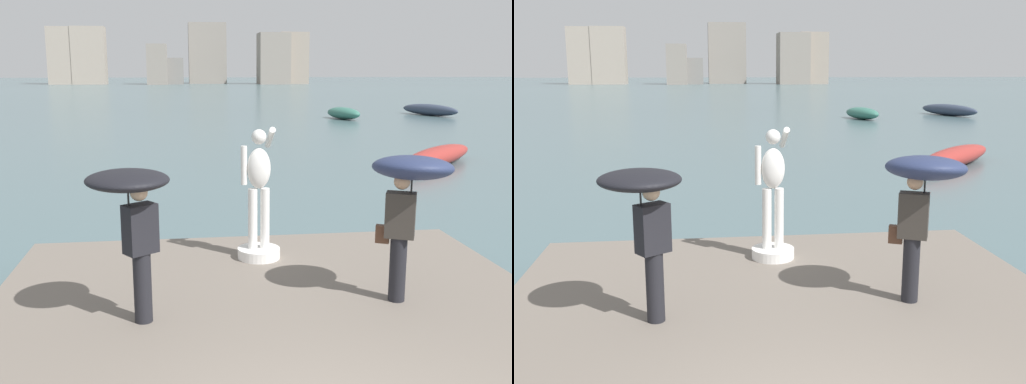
# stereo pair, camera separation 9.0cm
# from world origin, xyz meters

# --- Properties ---
(ground_plane) EXTENTS (400.00, 400.00, 0.00)m
(ground_plane) POSITION_xyz_m (0.00, 40.00, 0.00)
(ground_plane) COLOR #4C666B
(pier) EXTENTS (7.56, 9.87, 0.40)m
(pier) POSITION_xyz_m (0.00, 1.93, 0.20)
(pier) COLOR #70665B
(pier) RESTS_ON ground
(statue_white_figure) EXTENTS (0.70, 0.91, 2.15)m
(statue_white_figure) POSITION_xyz_m (0.07, 5.58, 1.24)
(statue_white_figure) COLOR white
(statue_white_figure) RESTS_ON pier
(onlooker_left) EXTENTS (1.37, 1.37, 1.90)m
(onlooker_left) POSITION_xyz_m (-1.75, 3.25, 1.90)
(onlooker_left) COLOR black
(onlooker_left) RESTS_ON pier
(onlooker_right) EXTENTS (1.39, 1.40, 2.02)m
(onlooker_right) POSITION_xyz_m (1.76, 3.52, 1.99)
(onlooker_right) COLOR black
(onlooker_right) RESTS_ON pier
(boat_near) EXTENTS (4.68, 4.59, 0.69)m
(boat_near) POSITION_xyz_m (8.11, 16.55, 0.34)
(boat_near) COLOR #9E2D28
(boat_near) RESTS_ON ground
(boat_far) EXTENTS (3.01, 5.58, 0.84)m
(boat_far) POSITION_xyz_m (17.55, 39.08, 0.42)
(boat_far) COLOR #2D384C
(boat_far) RESTS_ON ground
(boat_leftward) EXTENTS (2.36, 3.71, 0.82)m
(boat_leftward) POSITION_xyz_m (10.21, 36.67, 0.41)
(boat_leftward) COLOR #336B5B
(boat_leftward) RESTS_ON ground
(distant_skyline) EXTENTS (57.90, 13.25, 13.86)m
(distant_skyline) POSITION_xyz_m (-1.07, 135.42, 5.87)
(distant_skyline) COLOR #A89989
(distant_skyline) RESTS_ON ground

